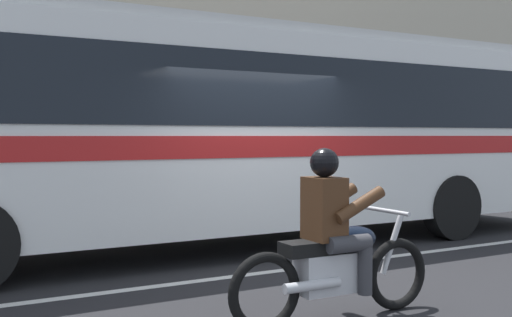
% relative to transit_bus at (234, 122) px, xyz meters
% --- Properties ---
extents(ground_plane, '(60.00, 60.00, 0.00)m').
position_rel_transit_bus_xyz_m(ground_plane, '(-0.32, -1.19, -1.88)').
color(ground_plane, black).
extents(sidewalk_curb, '(28.00, 3.80, 0.15)m').
position_rel_transit_bus_xyz_m(sidewalk_curb, '(-0.32, 3.91, -1.81)').
color(sidewalk_curb, gray).
rests_on(sidewalk_curb, ground_plane).
extents(lane_center_stripe, '(26.60, 0.14, 0.01)m').
position_rel_transit_bus_xyz_m(lane_center_stripe, '(-0.32, -1.79, -1.88)').
color(lane_center_stripe, silver).
rests_on(lane_center_stripe, ground_plane).
extents(transit_bus, '(12.15, 2.64, 3.22)m').
position_rel_transit_bus_xyz_m(transit_bus, '(0.00, 0.00, 0.00)').
color(transit_bus, white).
rests_on(transit_bus, ground_plane).
extents(motorcycle_with_rider, '(2.14, 0.64, 1.56)m').
position_rel_transit_bus_xyz_m(motorcycle_with_rider, '(-0.94, -3.77, -1.23)').
color(motorcycle_with_rider, black).
rests_on(motorcycle_with_rider, ground_plane).
extents(fire_hydrant, '(0.22, 0.30, 0.75)m').
position_rel_transit_bus_xyz_m(fire_hydrant, '(1.21, 2.49, -1.37)').
color(fire_hydrant, '#4C8C3F').
rests_on(fire_hydrant, sidewalk_curb).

